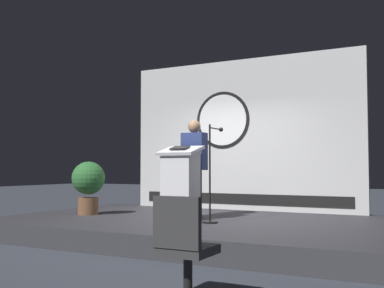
% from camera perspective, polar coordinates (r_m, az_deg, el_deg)
% --- Properties ---
extents(ground_plane, '(40.00, 40.00, 0.00)m').
position_cam_1_polar(ground_plane, '(7.84, 0.99, -11.19)').
color(ground_plane, '#383D47').
extents(stage_platform, '(6.40, 4.00, 0.30)m').
position_cam_1_polar(stage_platform, '(7.82, 0.99, -10.11)').
color(stage_platform, '#333338').
rests_on(stage_platform, ground).
extents(banner_display, '(4.77, 0.12, 3.00)m').
position_cam_1_polar(banner_display, '(9.47, 5.96, 1.12)').
color(banner_display, silver).
rests_on(banner_display, stage_platform).
extents(podium, '(0.64, 0.50, 1.19)m').
position_cam_1_polar(podium, '(7.59, -1.41, -4.79)').
color(podium, silver).
rests_on(podium, stage_platform).
extents(speaker_person, '(0.40, 0.26, 1.65)m').
position_cam_1_polar(speaker_person, '(8.01, 0.27, -2.84)').
color(speaker_person, black).
rests_on(speaker_person, stage_platform).
extents(microphone_stand, '(0.24, 0.57, 1.50)m').
position_cam_1_polar(microphone_stand, '(7.24, 2.37, -5.27)').
color(microphone_stand, black).
rests_on(microphone_stand, stage_platform).
extents(potted_plant, '(0.59, 0.59, 0.94)m').
position_cam_1_polar(potted_plant, '(8.67, -12.39, -4.55)').
color(potted_plant, brown).
rests_on(potted_plant, stage_platform).
extents(audience_chair_left, '(0.44, 0.45, 0.89)m').
position_cam_1_polar(audience_chair_left, '(4.18, -1.02, -11.67)').
color(audience_chair_left, black).
rests_on(audience_chair_left, ground).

